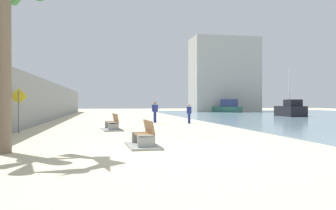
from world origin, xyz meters
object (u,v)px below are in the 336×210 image
(bench_near, at_px, (144,140))
(person_walking, at_px, (155,110))
(bench_far, at_px, (112,126))
(boat_far_left, at_px, (226,107))
(pedestrian_sign, at_px, (19,105))
(boat_mid_bay, at_px, (290,110))
(person_standing, at_px, (189,112))

(bench_near, relative_size, person_walking, 1.25)
(bench_near, xyz_separation_m, person_walking, (2.58, 14.20, 0.78))
(bench_far, distance_m, boat_far_left, 38.20)
(bench_near, bearing_deg, bench_far, 97.35)
(person_walking, height_order, pedestrian_sign, pedestrian_sign)
(bench_far, distance_m, person_walking, 7.52)
(boat_mid_bay, bearing_deg, person_standing, -145.86)
(bench_near, distance_m, pedestrian_sign, 8.82)
(boat_mid_bay, bearing_deg, bench_near, -131.16)
(person_standing, relative_size, boat_far_left, 0.26)
(person_walking, bearing_deg, bench_near, -100.29)
(bench_far, height_order, boat_mid_bay, boat_mid_bay)
(bench_near, height_order, boat_mid_bay, boat_mid_bay)
(bench_near, distance_m, bench_far, 7.68)
(boat_mid_bay, bearing_deg, boat_far_left, 93.54)
(bench_near, distance_m, person_standing, 13.63)
(bench_near, xyz_separation_m, person_standing, (5.03, 12.65, 0.66))
(bench_near, height_order, person_standing, person_standing)
(bench_near, height_order, boat_far_left, boat_far_left)
(person_standing, relative_size, pedestrian_sign, 0.65)
(boat_mid_bay, distance_m, pedestrian_sign, 30.41)
(boat_mid_bay, xyz_separation_m, boat_far_left, (-1.09, 17.62, 0.01))
(bench_near, height_order, bench_far, same)
(boat_mid_bay, height_order, boat_far_left, boat_mid_bay)
(bench_far, xyz_separation_m, boat_mid_bay, (20.82, 15.08, 0.57))
(person_standing, bearing_deg, bench_far, -140.06)
(person_walking, bearing_deg, pedestrian_sign, -137.53)
(person_walking, relative_size, boat_mid_bay, 0.31)
(boat_far_left, bearing_deg, pedestrian_sign, -126.03)
(person_standing, distance_m, boat_mid_bay, 17.89)
(bench_far, height_order, pedestrian_sign, pedestrian_sign)
(bench_far, bearing_deg, pedestrian_sign, -166.71)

